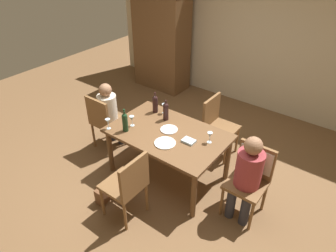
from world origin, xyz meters
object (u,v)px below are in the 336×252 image
armoire_cabinet (161,36)px  chair_right_end (252,170)px  wine_glass_near_right (164,107)px  handbag (106,193)px  dining_table (168,138)px  chair_far_right (217,122)px  chair_near (128,183)px  person_man_bearded (109,111)px  dinner_plate_host (169,129)px  wine_bottle_short_olive (166,111)px  dinner_plate_guest_left (165,143)px  wine_bottle_dark_red (125,122)px  wine_glass_near_left (108,122)px  wine_glass_far (210,135)px  chair_left_end (104,119)px  wine_bottle_tall_green (155,103)px  wine_glass_centre (132,119)px  person_woman_host (247,173)px

armoire_cabinet → chair_right_end: armoire_cabinet is taller
wine_glass_near_right → chair_right_end: bearing=-9.1°
chair_right_end → handbag: (-1.50, -1.00, -0.48)m
dining_table → chair_far_right: (0.26, 0.87, -0.11)m
armoire_cabinet → chair_near: (1.96, -3.12, -0.56)m
person_man_bearded → dinner_plate_host: size_ratio=4.74×
armoire_cabinet → person_man_bearded: (0.72, -2.22, -0.46)m
wine_bottle_short_olive → dinner_plate_guest_left: wine_bottle_short_olive is taller
wine_bottle_dark_red → wine_glass_near_left: 0.24m
person_man_bearded → dinner_plate_host: person_man_bearded is taller
dining_table → wine_glass_far: size_ratio=10.32×
chair_left_end → wine_glass_near_left: size_ratio=6.17×
wine_bottle_tall_green → wine_glass_centre: 0.47m
person_man_bearded → handbag: (0.80, -0.90, -0.53)m
chair_near → chair_right_end: bearing=-46.8°
chair_right_end → chair_far_right: 1.16m
wine_glass_near_right → wine_glass_centre: bearing=-105.3°
dinner_plate_host → person_man_bearded: bearing=-178.6°
wine_bottle_tall_green → chair_left_end: bearing=-149.8°
chair_near → wine_bottle_short_olive: size_ratio=3.00×
wine_bottle_short_olive → person_woman_host: bearing=-10.8°
wine_glass_far → dining_table: bearing=-165.8°
dinner_plate_guest_left → chair_far_right: bearing=82.6°
chair_near → wine_glass_centre: (-0.57, 0.71, 0.30)m
wine_bottle_tall_green → dinner_plate_guest_left: (0.58, -0.53, -0.13)m
wine_bottle_short_olive → wine_glass_far: wine_bottle_short_olive is taller
chair_far_right → wine_bottle_short_olive: size_ratio=3.00×
person_man_bearded → wine_bottle_dark_red: bearing=-26.0°
person_man_bearded → handbag: bearing=-48.3°
armoire_cabinet → wine_bottle_dark_red: (1.40, -2.55, -0.23)m
chair_right_end → wine_glass_far: (-0.60, 0.01, 0.24)m
chair_left_end → handbag: 1.20m
dinner_plate_guest_left → person_woman_host: bearing=10.5°
chair_near → wine_glass_near_right: chair_near is taller
armoire_cabinet → wine_bottle_tall_green: bearing=-54.0°
wine_glass_centre → wine_glass_far: 1.07m
wine_glass_near_left → wine_glass_centre: same height
wine_bottle_dark_red → wine_glass_near_right: wine_bottle_dark_red is taller
person_woman_host → wine_glass_far: size_ratio=7.61×
dining_table → wine_bottle_dark_red: (-0.47, -0.31, 0.23)m
wine_glass_far → handbag: wine_glass_far is taller
chair_left_end → person_woman_host: size_ratio=0.81×
chair_near → wine_bottle_tall_green: bearing=25.1°
wine_bottle_tall_green → wine_glass_near_right: 0.14m
wine_bottle_short_olive → chair_left_end: bearing=-160.9°
armoire_cabinet → wine_glass_far: bearing=-41.1°
wine_glass_centre → handbag: 1.02m
chair_right_end → wine_bottle_tall_green: bearing=-6.6°
chair_far_right → chair_near: 1.75m
armoire_cabinet → wine_glass_centre: 2.79m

